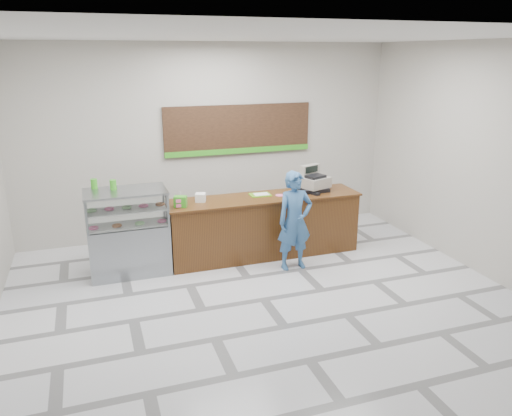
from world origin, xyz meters
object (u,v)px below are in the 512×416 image
object	(u,v)px
cash_register	(313,181)
serving_tray	(260,195)
sales_counter	(264,226)
customer	(295,221)
display_case	(128,232)

from	to	relation	value
cash_register	serving_tray	size ratio (longest dim) A/B	1.69
sales_counter	customer	xyz separation A→B (m)	(0.28, -0.66, 0.27)
serving_tray	display_case	bearing A→B (deg)	-175.43
display_case	cash_register	xyz separation A→B (m)	(3.15, 0.11, 0.51)
display_case	serving_tray	bearing A→B (deg)	2.63
cash_register	serving_tray	distance (m)	0.97
sales_counter	serving_tray	size ratio (longest dim) A/B	9.24
sales_counter	cash_register	world-z (taller)	cash_register
sales_counter	cash_register	distance (m)	1.15
display_case	customer	xyz separation A→B (m)	(2.50, -0.66, 0.11)
cash_register	customer	world-z (taller)	customer
display_case	cash_register	distance (m)	3.19
cash_register	customer	distance (m)	1.09
cash_register	customer	bearing A→B (deg)	-150.69
serving_tray	customer	bearing A→B (deg)	-65.97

